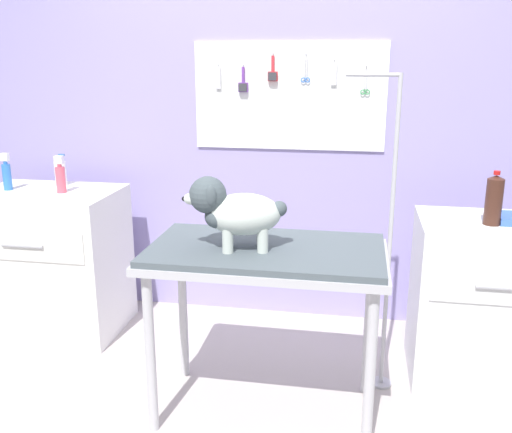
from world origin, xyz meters
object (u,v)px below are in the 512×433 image
grooming_arm (387,251)px  counter_left (53,261)px  spray_bottle_tall (7,174)px  cabinet_right (483,302)px  soda_bottle (494,200)px  dog (234,211)px  grooming_table (266,265)px

grooming_arm → counter_left: bearing=170.9°
counter_left → grooming_arm: bearing=-9.1°
grooming_arm → spray_bottle_tall: bearing=172.1°
cabinet_right → soda_bottle: bearing=-105.9°
counter_left → spray_bottle_tall: spray_bottle_tall is taller
cabinet_right → soda_bottle: 0.55m
counter_left → dog: bearing=-28.2°
grooming_arm → spray_bottle_tall: 2.20m
grooming_table → spray_bottle_tall: (-1.63, 0.62, 0.23)m
counter_left → cabinet_right: (2.43, -0.15, -0.01)m
grooming_table → spray_bottle_tall: size_ratio=4.87×
soda_bottle → dog: bearing=-157.8°
grooming_table → grooming_arm: (0.54, 0.32, -0.01)m
counter_left → spray_bottle_tall: size_ratio=3.98×
dog → cabinet_right: dog is taller
grooming_table → dog: dog is taller
grooming_arm → counter_left: size_ratio=1.79×
soda_bottle → counter_left: bearing=175.1°
counter_left → spray_bottle_tall: bearing=-178.4°
dog → counter_left: dog is taller
grooming_arm → cabinet_right: bearing=17.5°
grooming_table → spray_bottle_tall: spray_bottle_tall is taller
dog → soda_bottle: dog is taller
dog → grooming_arm: bearing=28.9°
grooming_table → cabinet_right: bearing=24.6°
grooming_table → spray_bottle_tall: bearing=159.2°
dog → spray_bottle_tall: (-1.50, 0.67, -0.03)m
counter_left → soda_bottle: soda_bottle is taller
grooming_table → soda_bottle: soda_bottle is taller
spray_bottle_tall → grooming_table: bearing=-20.8°
grooming_arm → cabinet_right: size_ratio=1.83×
grooming_arm → spray_bottle_tall: grooming_arm is taller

